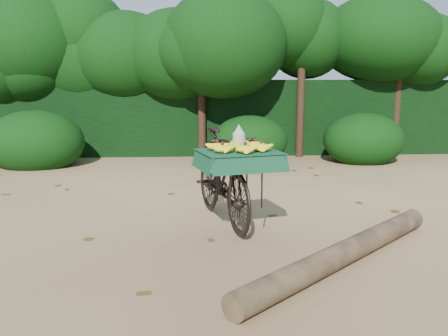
{
  "coord_description": "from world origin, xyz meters",
  "views": [
    {
      "loc": [
        0.29,
        -5.73,
        1.71
      ],
      "look_at": [
        0.63,
        -0.47,
        0.77
      ],
      "focal_mm": 38.0,
      "sensor_mm": 36.0,
      "label": 1
    }
  ],
  "objects": [
    {
      "name": "tree_row",
      "position": [
        -0.65,
        5.5,
        2.0
      ],
      "size": [
        14.5,
        2.0,
        4.0
      ],
      "primitive_type": null,
      "color": "black",
      "rests_on": "ground"
    },
    {
      "name": "hedge_backdrop",
      "position": [
        0.0,
        6.3,
        0.9
      ],
      "size": [
        26.0,
        1.8,
        1.8
      ],
      "primitive_type": "cube",
      "color": "black",
      "rests_on": "ground"
    },
    {
      "name": "fallen_log",
      "position": [
        1.74,
        -1.49,
        0.12
      ],
      "size": [
        2.51,
        2.32,
        0.23
      ],
      "primitive_type": "cylinder",
      "rotation": [
        1.57,
        0.0,
        -0.83
      ],
      "color": "brown",
      "rests_on": "ground"
    },
    {
      "name": "vendor_bicycle",
      "position": [
        0.65,
        -0.06,
        0.6
      ],
      "size": [
        1.15,
        2.04,
        1.18
      ],
      "rotation": [
        0.0,
        0.0,
        0.25
      ],
      "color": "black",
      "rests_on": "ground"
    },
    {
      "name": "bush_clumps",
      "position": [
        0.5,
        4.3,
        0.45
      ],
      "size": [
        8.8,
        1.7,
        0.9
      ],
      "primitive_type": null,
      "color": "black",
      "rests_on": "ground"
    },
    {
      "name": "ground",
      "position": [
        0.0,
        0.0,
        0.0
      ],
      "size": [
        80.0,
        80.0,
        0.0
      ],
      "primitive_type": "plane",
      "color": "tan",
      "rests_on": "ground"
    },
    {
      "name": "leaf_litter",
      "position": [
        0.0,
        0.65,
        0.01
      ],
      "size": [
        7.0,
        7.3,
        0.01
      ],
      "primitive_type": null,
      "color": "#4E3915",
      "rests_on": "ground"
    }
  ]
}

